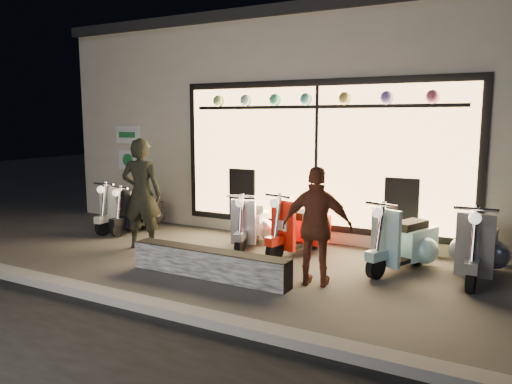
% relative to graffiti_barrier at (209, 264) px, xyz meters
% --- Properties ---
extents(ground, '(40.00, 40.00, 0.00)m').
position_rel_graffiti_barrier_xyz_m(ground, '(-0.26, 0.65, -0.20)').
color(ground, '#383533').
rests_on(ground, ground).
extents(kerb, '(40.00, 0.25, 0.12)m').
position_rel_graffiti_barrier_xyz_m(kerb, '(-0.26, -1.35, -0.14)').
color(kerb, slate).
rests_on(kerb, ground).
extents(shop_building, '(10.20, 6.23, 4.20)m').
position_rel_graffiti_barrier_xyz_m(shop_building, '(-0.26, 5.63, 1.90)').
color(shop_building, beige).
rests_on(shop_building, ground).
extents(graffiti_barrier, '(2.43, 0.28, 0.40)m').
position_rel_graffiti_barrier_xyz_m(graffiti_barrier, '(0.00, 0.00, 0.00)').
color(graffiti_barrier, black).
rests_on(graffiti_barrier, ground).
extents(scooter_silver, '(0.61, 1.31, 0.93)m').
position_rel_graffiti_barrier_xyz_m(scooter_silver, '(-0.36, 1.86, 0.17)').
color(scooter_silver, black).
rests_on(scooter_silver, ground).
extents(scooter_red, '(0.68, 1.40, 1.00)m').
position_rel_graffiti_barrier_xyz_m(scooter_red, '(0.63, 1.84, 0.20)').
color(scooter_red, black).
rests_on(scooter_red, ground).
extents(scooter_black, '(0.43, 1.26, 0.90)m').
position_rel_graffiti_barrier_xyz_m(scooter_black, '(-2.83, 1.83, 0.16)').
color(scooter_black, black).
rests_on(scooter_black, ground).
extents(scooter_cream, '(0.43, 1.33, 0.95)m').
position_rel_graffiti_barrier_xyz_m(scooter_cream, '(-3.19, 1.81, 0.18)').
color(scooter_cream, black).
rests_on(scooter_cream, ground).
extents(scooter_blue, '(0.80, 1.40, 1.01)m').
position_rel_graffiti_barrier_xyz_m(scooter_blue, '(2.33, 1.73, 0.21)').
color(scooter_blue, black).
rests_on(scooter_blue, ground).
extents(scooter_grey, '(0.47, 1.45, 1.05)m').
position_rel_graffiti_barrier_xyz_m(scooter_grey, '(3.27, 1.84, 0.22)').
color(scooter_grey, black).
rests_on(scooter_grey, ground).
extents(man, '(0.79, 0.64, 1.88)m').
position_rel_graffiti_barrier_xyz_m(man, '(-1.90, 0.78, 0.74)').
color(man, black).
rests_on(man, ground).
extents(woman, '(0.99, 0.57, 1.59)m').
position_rel_graffiti_barrier_xyz_m(woman, '(1.43, 0.42, 0.59)').
color(woman, brown).
rests_on(woman, ground).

